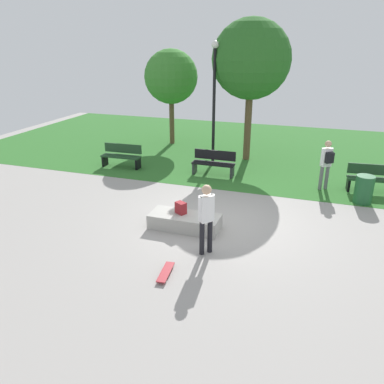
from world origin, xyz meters
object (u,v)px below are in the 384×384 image
object	(u,v)px
tree_slender_maple	(251,60)
tree_young_birch	(171,77)
pedestrian_with_backpack	(327,161)
park_bench_far_right	(214,162)
backpack_on_ledge	(181,208)
skateboard_by_ledge	(166,272)
park_bench_far_left	(372,178)
skater_performing_trick	(206,214)
trash_bin	(364,189)
park_bench_center_lawn	(122,155)
concrete_ledge	(185,221)
lamp_post	(214,93)

from	to	relation	value
tree_slender_maple	tree_young_birch	world-z (taller)	tree_slender_maple
tree_young_birch	pedestrian_with_backpack	distance (m)	8.69
park_bench_far_right	tree_young_birch	world-z (taller)	tree_young_birch
backpack_on_ledge	pedestrian_with_backpack	bearing A→B (deg)	-102.20
backpack_on_ledge	skateboard_by_ledge	bearing A→B (deg)	130.75
park_bench_far_left	tree_young_birch	xyz separation A→B (m)	(-8.75, 3.99, 2.70)
skater_performing_trick	park_bench_far_left	bearing A→B (deg)	54.03
skater_performing_trick	park_bench_far_left	distance (m)	7.03
tree_slender_maple	tree_young_birch	xyz separation A→B (m)	(-4.02, 1.54, -0.88)
trash_bin	park_bench_center_lawn	bearing A→B (deg)	174.07
trash_bin	backpack_on_ledge	bearing A→B (deg)	-145.11
backpack_on_ledge	park_bench_far_right	distance (m)	4.55
backpack_on_ledge	park_bench_far_right	world-z (taller)	park_bench_far_right
concrete_ledge	trash_bin	bearing A→B (deg)	36.08
trash_bin	pedestrian_with_backpack	bearing A→B (deg)	144.70
skater_performing_trick	tree_young_birch	distance (m)	10.94
skateboard_by_ledge	tree_slender_maple	bearing A→B (deg)	90.33
backpack_on_ledge	tree_slender_maple	xyz separation A→B (m)	(0.44, 6.98, 3.51)
tree_slender_maple	skateboard_by_ledge	bearing A→B (deg)	-89.67
skateboard_by_ledge	pedestrian_with_backpack	bearing A→B (deg)	64.17
tree_young_birch	pedestrian_with_backpack	world-z (taller)	tree_young_birch
backpack_on_ledge	skateboard_by_ledge	world-z (taller)	backpack_on_ledge
backpack_on_ledge	tree_young_birch	xyz separation A→B (m)	(-3.58, 8.52, 2.63)
park_bench_center_lawn	park_bench_far_right	distance (m)	3.77
backpack_on_ledge	pedestrian_with_backpack	size ratio (longest dim) A/B	0.19
concrete_ledge	skateboard_by_ledge	size ratio (longest dim) A/B	2.33
skater_performing_trick	trash_bin	size ratio (longest dim) A/B	1.96
skater_performing_trick	park_bench_center_lawn	world-z (taller)	skater_performing_trick
backpack_on_ledge	pedestrian_with_backpack	world-z (taller)	pedestrian_with_backpack
concrete_ledge	trash_bin	world-z (taller)	trash_bin
tree_slender_maple	pedestrian_with_backpack	xyz separation A→B (m)	(3.21, -2.78, -3.04)
tree_slender_maple	lamp_post	bearing A→B (deg)	-140.29
concrete_ledge	pedestrian_with_backpack	size ratio (longest dim) A/B	1.12
tree_slender_maple	pedestrian_with_backpack	distance (m)	5.22
backpack_on_ledge	tree_young_birch	size ratio (longest dim) A/B	0.07
pedestrian_with_backpack	tree_young_birch	bearing A→B (deg)	149.13
park_bench_center_lawn	park_bench_far_left	world-z (taller)	same
skater_performing_trick	skateboard_by_ledge	distance (m)	1.61
concrete_ledge	skateboard_by_ledge	bearing A→B (deg)	-80.95
park_bench_center_lawn	lamp_post	world-z (taller)	lamp_post
concrete_ledge	tree_slender_maple	xyz separation A→B (m)	(0.31, 7.04, 3.86)
skater_performing_trick	tree_young_birch	xyz separation A→B (m)	(-4.63, 9.67, 2.16)
tree_young_birch	lamp_post	world-z (taller)	lamp_post
skater_performing_trick	trash_bin	xyz separation A→B (m)	(3.78, 4.51, -0.58)
skater_performing_trick	park_bench_center_lawn	distance (m)	7.51
skater_performing_trick	tree_young_birch	world-z (taller)	tree_young_birch
backpack_on_ledge	trash_bin	world-z (taller)	trash_bin
skater_performing_trick	lamp_post	xyz separation A→B (m)	(-1.82, 7.12, 1.83)
skateboard_by_ledge	tree_young_birch	distance (m)	11.99
skater_performing_trick	park_bench_far_right	world-z (taller)	skater_performing_trick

